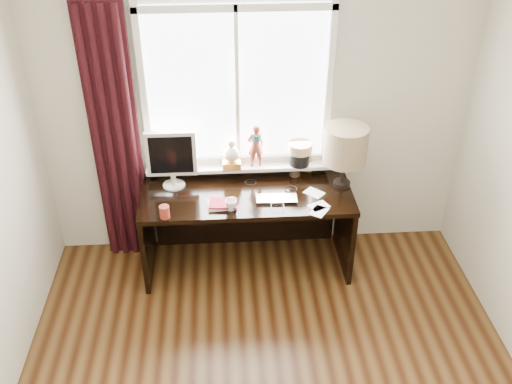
{
  "coord_description": "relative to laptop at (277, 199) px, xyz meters",
  "views": [
    {
      "loc": [
        -0.28,
        -2.2,
        3.25
      ],
      "look_at": [
        -0.05,
        1.25,
        1.0
      ],
      "focal_mm": 40.0,
      "sensor_mm": 36.0,
      "label": 1
    }
  ],
  "objects": [
    {
      "name": "brush_holder",
      "position": [
        0.19,
        0.37,
        0.05
      ],
      "size": [
        0.09,
        0.09,
        0.25
      ],
      "color": "black",
      "rests_on": "desk"
    },
    {
      "name": "monitor",
      "position": [
        -0.82,
        0.26,
        0.27
      ],
      "size": [
        0.4,
        0.18,
        0.49
      ],
      "color": "beige",
      "rests_on": "desk"
    },
    {
      "name": "curtain",
      "position": [
        -1.26,
        0.4,
        0.35
      ],
      "size": [
        0.38,
        0.09,
        2.25
      ],
      "color": "black",
      "rests_on": "floor"
    },
    {
      "name": "notebook_stack",
      "position": [
        -0.43,
        -0.05,
        0.0
      ],
      "size": [
        0.24,
        0.18,
        0.03
      ],
      "color": "beige",
      "rests_on": "desk"
    },
    {
      "name": "desk",
      "position": [
        -0.23,
        0.22,
        -0.26
      ],
      "size": [
        1.7,
        0.7,
        0.75
      ],
      "color": "black",
      "rests_on": "floor"
    },
    {
      "name": "ceiling",
      "position": [
        -0.13,
        -1.5,
        1.84
      ],
      "size": [
        3.5,
        4.0,
        0.0
      ],
      "primitive_type": "cube",
      "color": "white",
      "rests_on": "wall_back"
    },
    {
      "name": "desk_cables",
      "position": [
        0.02,
        0.12,
        -0.01
      ],
      "size": [
        0.46,
        0.39,
        0.01
      ],
      "color": "black",
      "rests_on": "desk"
    },
    {
      "name": "loose_papers",
      "position": [
        0.31,
        -0.07,
        -0.01
      ],
      "size": [
        0.19,
        0.44,
        0.0
      ],
      "color": "white",
      "rests_on": "desk"
    },
    {
      "name": "red_cup",
      "position": [
        -0.86,
        -0.17,
        0.04
      ],
      "size": [
        0.08,
        0.08,
        0.1
      ],
      "primitive_type": "cylinder",
      "color": "maroon",
      "rests_on": "desk"
    },
    {
      "name": "wall_back",
      "position": [
        -0.13,
        0.5,
        0.54
      ],
      "size": [
        3.5,
        0.0,
        2.6
      ],
      "primitive_type": "cube",
      "rotation": [
        1.57,
        0.0,
        0.0
      ],
      "color": "beige",
      "rests_on": "ground"
    },
    {
      "name": "mug",
      "position": [
        -0.36,
        -0.11,
        0.03
      ],
      "size": [
        0.12,
        0.12,
        0.09
      ],
      "primitive_type": "imported",
      "rotation": [
        0.0,
        0.0,
        1.13
      ],
      "color": "white",
      "rests_on": "desk"
    },
    {
      "name": "icon_frame",
      "position": [
        0.29,
        0.42,
        0.05
      ],
      "size": [
        0.1,
        0.04,
        0.13
      ],
      "color": "gold",
      "rests_on": "desk"
    },
    {
      "name": "window",
      "position": [
        -0.28,
        0.44,
        0.54
      ],
      "size": [
        1.52,
        0.22,
        1.4
      ],
      "color": "white",
      "rests_on": "ground"
    },
    {
      "name": "laptop",
      "position": [
        0.0,
        0.0,
        0.0
      ],
      "size": [
        0.33,
        0.22,
        0.03
      ],
      "primitive_type": "imported",
      "rotation": [
        0.0,
        0.0,
        -0.04
      ],
      "color": "silver",
      "rests_on": "desk"
    },
    {
      "name": "table_lamp",
      "position": [
        0.55,
        0.19,
        0.35
      ],
      "size": [
        0.35,
        0.35,
        0.52
      ],
      "color": "black",
      "rests_on": "desk"
    }
  ]
}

